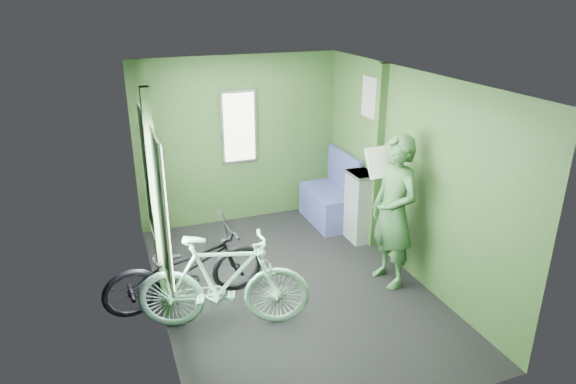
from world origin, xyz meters
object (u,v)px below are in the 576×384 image
at_px(waste_box, 360,207).
at_px(bench_seat, 330,202).
at_px(bicycle_mint, 226,326).
at_px(passenger, 394,212).
at_px(bicycle_black, 189,304).

xyz_separation_m(waste_box, bench_seat, (-0.11, 0.65, -0.17)).
bearing_deg(bench_seat, bicycle_mint, -136.80).
bearing_deg(bicycle_mint, passenger, -68.02).
bearing_deg(bench_seat, passenger, -92.32).
bearing_deg(bench_seat, bicycle_black, -148.74).
bearing_deg(bench_seat, waste_box, -80.14).
height_order(bicycle_black, bench_seat, bench_seat).
bearing_deg(bicycle_mint, waste_box, -42.71).
height_order(bicycle_mint, passenger, passenger).
distance_m(bicycle_mint, passenger, 2.11).
distance_m(bicycle_black, waste_box, 2.53).
bearing_deg(passenger, bench_seat, 172.76).
xyz_separation_m(bicycle_black, bench_seat, (2.27, 1.38, 0.29)).
height_order(passenger, waste_box, passenger).
xyz_separation_m(bicycle_black, bicycle_mint, (0.27, -0.50, 0.00)).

